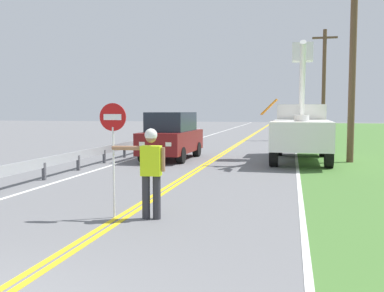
# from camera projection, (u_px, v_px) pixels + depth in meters

# --- Properties ---
(centerline_yellow_left) EXTENTS (0.11, 110.00, 0.01)m
(centerline_yellow_left) POSITION_uv_depth(u_px,v_px,m) (225.00, 151.00, 23.68)
(centerline_yellow_left) COLOR yellow
(centerline_yellow_left) RESTS_ON ground
(centerline_yellow_right) EXTENTS (0.11, 110.00, 0.01)m
(centerline_yellow_right) POSITION_uv_depth(u_px,v_px,m) (229.00, 151.00, 23.64)
(centerline_yellow_right) COLOR yellow
(centerline_yellow_right) RESTS_ON ground
(edge_line_right) EXTENTS (0.12, 110.00, 0.01)m
(edge_line_right) POSITION_uv_depth(u_px,v_px,m) (296.00, 152.00, 22.87)
(edge_line_right) COLOR silver
(edge_line_right) RESTS_ON ground
(edge_line_left) EXTENTS (0.12, 110.00, 0.01)m
(edge_line_left) POSITION_uv_depth(u_px,v_px,m) (162.00, 150.00, 24.45)
(edge_line_left) COLOR silver
(edge_line_left) RESTS_ON ground
(flagger_worker) EXTENTS (1.09, 0.27, 1.83)m
(flagger_worker) POSITION_uv_depth(u_px,v_px,m) (151.00, 167.00, 8.84)
(flagger_worker) COLOR #2D2D33
(flagger_worker) RESTS_ON ground
(stop_sign_paddle) EXTENTS (0.56, 0.04, 2.33)m
(stop_sign_paddle) POSITION_uv_depth(u_px,v_px,m) (113.00, 134.00, 8.89)
(stop_sign_paddle) COLOR silver
(stop_sign_paddle) RESTS_ON ground
(utility_bucket_truck) EXTENTS (2.77, 6.85, 5.18)m
(utility_bucket_truck) POSITION_uv_depth(u_px,v_px,m) (301.00, 128.00, 19.39)
(utility_bucket_truck) COLOR white
(utility_bucket_truck) RESTS_ON ground
(oncoming_suv_nearest) EXTENTS (1.99, 4.64, 2.10)m
(oncoming_suv_nearest) POSITION_uv_depth(u_px,v_px,m) (172.00, 136.00, 19.70)
(oncoming_suv_nearest) COLOR maroon
(oncoming_suv_nearest) RESTS_ON ground
(utility_pole_near) EXTENTS (1.80, 0.28, 8.52)m
(utility_pole_near) POSITION_uv_depth(u_px,v_px,m) (353.00, 56.00, 18.29)
(utility_pole_near) COLOR brown
(utility_pole_near) RESTS_ON ground
(utility_pole_mid) EXTENTS (1.80, 0.28, 8.10)m
(utility_pole_mid) POSITION_uv_depth(u_px,v_px,m) (324.00, 83.00, 32.69)
(utility_pole_mid) COLOR brown
(utility_pole_mid) RESTS_ON ground
(guardrail_left_shoulder) EXTENTS (0.10, 32.00, 0.71)m
(guardrail_left_shoulder) POSITION_uv_depth(u_px,v_px,m) (133.00, 144.00, 21.61)
(guardrail_left_shoulder) COLOR #9EA0A3
(guardrail_left_shoulder) RESTS_ON ground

